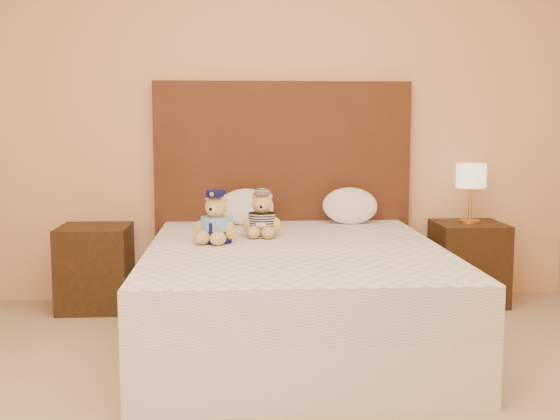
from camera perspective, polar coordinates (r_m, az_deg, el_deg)
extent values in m
cube|color=#EEB682|center=(4.85, 0.20, 8.64)|extent=(4.00, 0.04, 2.70)
cube|color=white|center=(3.95, 1.19, -8.64)|extent=(1.60, 2.00, 0.30)
cube|color=white|center=(3.89, 1.20, -4.74)|extent=(1.60, 2.00, 0.25)
cube|color=#4C2816|center=(4.84, 0.22, 1.52)|extent=(1.75, 0.08, 1.50)
cube|color=#362211|center=(4.78, -14.78, -4.54)|extent=(0.45, 0.45, 0.55)
cube|color=#362211|center=(4.94, 15.04, -4.17)|extent=(0.45, 0.45, 0.55)
cylinder|color=gold|center=(4.90, 15.15, -0.90)|extent=(0.14, 0.14, 0.02)
cylinder|color=gold|center=(4.88, 15.20, 0.62)|extent=(0.02, 0.02, 0.26)
cylinder|color=beige|center=(4.86, 15.27, 2.72)|extent=(0.20, 0.20, 0.16)
ellipsoid|color=white|center=(4.65, -2.75, 0.41)|extent=(0.36, 0.24, 0.26)
ellipsoid|color=white|center=(4.71, 5.72, 0.49)|extent=(0.37, 0.24, 0.26)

